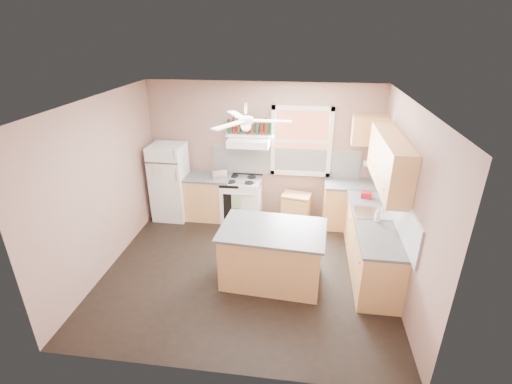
# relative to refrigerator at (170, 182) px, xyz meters

# --- Properties ---
(floor) EXTENTS (4.50, 4.50, 0.00)m
(floor) POSITION_rel_refrigerator_xyz_m (1.82, -1.61, -0.77)
(floor) COLOR black
(floor) RESTS_ON ground
(ceiling) EXTENTS (4.50, 4.50, 0.00)m
(ceiling) POSITION_rel_refrigerator_xyz_m (1.82, -1.61, 1.93)
(ceiling) COLOR white
(ceiling) RESTS_ON ground
(wall_back) EXTENTS (4.50, 0.05, 2.70)m
(wall_back) POSITION_rel_refrigerator_xyz_m (1.82, 0.41, 0.58)
(wall_back) COLOR #8C6A5C
(wall_back) RESTS_ON ground
(wall_right) EXTENTS (0.05, 4.00, 2.70)m
(wall_right) POSITION_rel_refrigerator_xyz_m (4.09, -1.61, 0.58)
(wall_right) COLOR #8C6A5C
(wall_right) RESTS_ON ground
(wall_left) EXTENTS (0.05, 4.00, 2.70)m
(wall_left) POSITION_rel_refrigerator_xyz_m (-0.46, -1.61, 0.58)
(wall_left) COLOR #8C6A5C
(wall_left) RESTS_ON ground
(backsplash_back) EXTENTS (2.90, 0.03, 0.55)m
(backsplash_back) POSITION_rel_refrigerator_xyz_m (2.27, 0.37, 0.41)
(backsplash_back) COLOR white
(backsplash_back) RESTS_ON wall_back
(backsplash_right) EXTENTS (0.03, 2.60, 0.55)m
(backsplash_right) POSITION_rel_refrigerator_xyz_m (4.05, -1.31, 0.41)
(backsplash_right) COLOR white
(backsplash_right) RESTS_ON wall_right
(window_view) EXTENTS (1.00, 0.02, 1.20)m
(window_view) POSITION_rel_refrigerator_xyz_m (2.57, 0.37, 0.83)
(window_view) COLOR brown
(window_view) RESTS_ON wall_back
(window_frame) EXTENTS (1.16, 0.07, 1.36)m
(window_frame) POSITION_rel_refrigerator_xyz_m (2.57, 0.34, 0.83)
(window_frame) COLOR white
(window_frame) RESTS_ON wall_back
(refrigerator) EXTENTS (0.66, 0.64, 1.53)m
(refrigerator) POSITION_rel_refrigerator_xyz_m (0.00, 0.00, 0.00)
(refrigerator) COLOR white
(refrigerator) RESTS_ON floor
(base_cabinet_left) EXTENTS (0.90, 0.60, 0.86)m
(base_cabinet_left) POSITION_rel_refrigerator_xyz_m (0.76, 0.09, -0.34)
(base_cabinet_left) COLOR tan
(base_cabinet_left) RESTS_ON floor
(counter_left) EXTENTS (0.92, 0.62, 0.04)m
(counter_left) POSITION_rel_refrigerator_xyz_m (0.76, 0.09, 0.11)
(counter_left) COLOR #4D4D50
(counter_left) RESTS_ON base_cabinet_left
(toaster) EXTENTS (0.32, 0.25, 0.18)m
(toaster) POSITION_rel_refrigerator_xyz_m (1.01, 0.05, 0.22)
(toaster) COLOR silver
(toaster) RESTS_ON counter_left
(stove) EXTENTS (0.78, 0.65, 0.86)m
(stove) POSITION_rel_refrigerator_xyz_m (1.44, 0.09, -0.34)
(stove) COLOR white
(stove) RESTS_ON floor
(range_hood) EXTENTS (0.78, 0.50, 0.14)m
(range_hood) POSITION_rel_refrigerator_xyz_m (1.59, 0.14, 0.85)
(range_hood) COLOR white
(range_hood) RESTS_ON wall_back
(bottle_shelf) EXTENTS (0.90, 0.26, 0.03)m
(bottle_shelf) POSITION_rel_refrigerator_xyz_m (1.59, 0.26, 0.95)
(bottle_shelf) COLOR white
(bottle_shelf) RESTS_ON range_hood
(cart) EXTENTS (0.60, 0.45, 0.54)m
(cart) POSITION_rel_refrigerator_xyz_m (2.53, 0.11, -0.50)
(cart) COLOR tan
(cart) RESTS_ON floor
(base_cabinet_corner) EXTENTS (1.00, 0.60, 0.86)m
(base_cabinet_corner) POSITION_rel_refrigerator_xyz_m (3.57, 0.09, -0.34)
(base_cabinet_corner) COLOR tan
(base_cabinet_corner) RESTS_ON floor
(base_cabinet_right) EXTENTS (0.60, 2.20, 0.86)m
(base_cabinet_right) POSITION_rel_refrigerator_xyz_m (3.77, -1.31, -0.34)
(base_cabinet_right) COLOR tan
(base_cabinet_right) RESTS_ON floor
(counter_corner) EXTENTS (1.02, 0.62, 0.04)m
(counter_corner) POSITION_rel_refrigerator_xyz_m (3.57, 0.09, 0.11)
(counter_corner) COLOR #4D4D50
(counter_corner) RESTS_ON base_cabinet_corner
(counter_right) EXTENTS (0.62, 2.22, 0.04)m
(counter_right) POSITION_rel_refrigerator_xyz_m (3.76, -1.31, 0.11)
(counter_right) COLOR #4D4D50
(counter_right) RESTS_ON base_cabinet_right
(sink) EXTENTS (0.55, 0.45, 0.03)m
(sink) POSITION_rel_refrigerator_xyz_m (3.76, -1.11, 0.13)
(sink) COLOR silver
(sink) RESTS_ON counter_right
(faucet) EXTENTS (0.03, 0.03, 0.14)m
(faucet) POSITION_rel_refrigerator_xyz_m (3.92, -1.11, 0.20)
(faucet) COLOR silver
(faucet) RESTS_ON sink
(upper_cabinet_right) EXTENTS (0.33, 1.80, 0.76)m
(upper_cabinet_right) POSITION_rel_refrigerator_xyz_m (3.90, -1.11, 1.01)
(upper_cabinet_right) COLOR tan
(upper_cabinet_right) RESTS_ON wall_right
(upper_cabinet_corner) EXTENTS (0.60, 0.33, 0.52)m
(upper_cabinet_corner) POSITION_rel_refrigerator_xyz_m (3.77, 0.22, 1.13)
(upper_cabinet_corner) COLOR tan
(upper_cabinet_corner) RESTS_ON wall_back
(paper_towel) EXTENTS (0.26, 0.12, 0.12)m
(paper_towel) POSITION_rel_refrigerator_xyz_m (3.89, 0.25, 0.48)
(paper_towel) COLOR white
(paper_towel) RESTS_ON wall_back
(island) EXTENTS (1.52, 1.03, 0.86)m
(island) POSITION_rel_refrigerator_xyz_m (2.23, -1.81, -0.34)
(island) COLOR tan
(island) RESTS_ON floor
(island_top) EXTENTS (1.61, 1.12, 0.04)m
(island_top) POSITION_rel_refrigerator_xyz_m (2.23, -1.81, 0.11)
(island_top) COLOR #4D4D50
(island_top) RESTS_ON island
(ceiling_fan_hub) EXTENTS (0.20, 0.20, 0.08)m
(ceiling_fan_hub) POSITION_rel_refrigerator_xyz_m (1.82, -1.61, 1.68)
(ceiling_fan_hub) COLOR white
(ceiling_fan_hub) RESTS_ON ceiling
(soap_bottle) EXTENTS (0.12, 0.12, 0.24)m
(soap_bottle) POSITION_rel_refrigerator_xyz_m (3.79, -1.38, 0.26)
(soap_bottle) COLOR silver
(soap_bottle) RESTS_ON counter_right
(red_caddy) EXTENTS (0.20, 0.16, 0.10)m
(red_caddy) POSITION_rel_refrigerator_xyz_m (3.74, -0.53, 0.18)
(red_caddy) COLOR #A00D18
(red_caddy) RESTS_ON counter_right
(wine_bottles) EXTENTS (0.86, 0.06, 0.31)m
(wine_bottles) POSITION_rel_refrigerator_xyz_m (1.59, 0.26, 1.11)
(wine_bottles) COLOR #143819
(wine_bottles) RESTS_ON bottle_shelf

